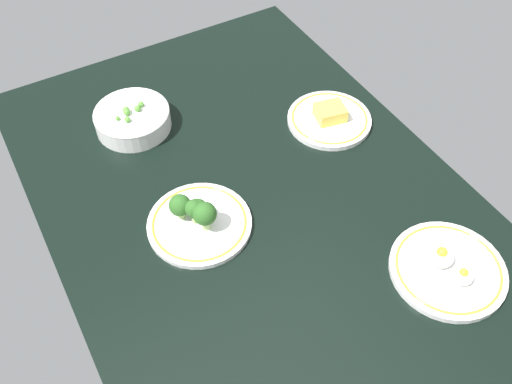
{
  "coord_description": "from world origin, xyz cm",
  "views": [
    {
      "loc": [
        64.69,
        -37.11,
        93.66
      ],
      "look_at": [
        0.0,
        0.0,
        6.0
      ],
      "focal_mm": 39.71,
      "sensor_mm": 36.0,
      "label": 1
    }
  ],
  "objects": [
    {
      "name": "dining_table",
      "position": [
        0.0,
        0.0,
        2.0
      ],
      "size": [
        120.29,
        81.83,
        4.0
      ],
      "primitive_type": "cube",
      "color": "black",
      "rests_on": "ground"
    },
    {
      "name": "plate_broccoli",
      "position": [
        0.46,
        -13.35,
        6.06
      ],
      "size": [
        20.71,
        20.71,
        7.77
      ],
      "color": "white",
      "rests_on": "dining_table"
    },
    {
      "name": "plate_eggs",
      "position": [
        32.99,
        21.91,
        5.05
      ],
      "size": [
        21.53,
        21.53,
        4.94
      ],
      "color": "white",
      "rests_on": "dining_table"
    },
    {
      "name": "plate_cheese",
      "position": [
        -11.68,
        26.3,
        5.08
      ],
      "size": [
        19.41,
        19.41,
        4.38
      ],
      "color": "white",
      "rests_on": "dining_table"
    },
    {
      "name": "bowl_peas",
      "position": [
        -32.59,
        -13.68,
        6.58
      ],
      "size": [
        17.21,
        17.21,
        5.96
      ],
      "color": "white",
      "rests_on": "dining_table"
    }
  ]
}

